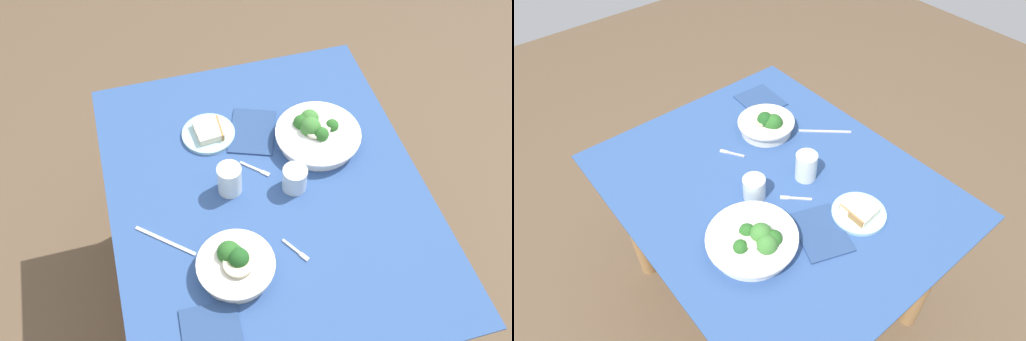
{
  "view_description": "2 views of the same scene",
  "coord_description": "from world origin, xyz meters",
  "views": [
    {
      "loc": [
        -0.94,
        0.3,
        2.11
      ],
      "look_at": [
        0.06,
        0.02,
        0.75
      ],
      "focal_mm": 40.0,
      "sensor_mm": 36.0,
      "label": 1
    },
    {
      "loc": [
        0.77,
        -0.65,
        1.79
      ],
      "look_at": [
        -0.03,
        0.01,
        0.75
      ],
      "focal_mm": 30.8,
      "sensor_mm": 36.0,
      "label": 2
    }
  ],
  "objects": [
    {
      "name": "napkin_folded_lower",
      "position": [
        -0.39,
        0.26,
        0.72
      ],
      "size": [
        0.19,
        0.16,
        0.01
      ],
      "primitive_type": "cube",
      "rotation": [
        0.0,
        0.0,
        -0.05
      ],
      "color": "navy",
      "rests_on": "dining_table"
    },
    {
      "name": "broccoli_bowl_far",
      "position": [
        -0.23,
        0.16,
        0.75
      ],
      "size": [
        0.21,
        0.21,
        0.09
      ],
      "color": "silver",
      "rests_on": "dining_table"
    },
    {
      "name": "fork_by_near_bowl",
      "position": [
        0.09,
        0.01,
        0.72
      ],
      "size": [
        0.08,
        0.08,
        0.0
      ],
      "rotation": [
        0.0,
        0.0,
        3.94
      ],
      "color": "#B7B7BC",
      "rests_on": "dining_table"
    },
    {
      "name": "dining_table",
      "position": [
        0.0,
        0.0,
        0.59
      ],
      "size": [
        1.14,
        0.94,
        0.71
      ],
      "color": "#2D4C84",
      "rests_on": "ground_plane"
    },
    {
      "name": "broccoli_bowl_near",
      "position": [
        0.16,
        -0.21,
        0.75
      ],
      "size": [
        0.27,
        0.27,
        0.09
      ],
      "color": "white",
      "rests_on": "dining_table"
    },
    {
      "name": "fork_by_far_bowl",
      "position": [
        -0.21,
        -0.02,
        0.72
      ],
      "size": [
        0.09,
        0.06,
        0.0
      ],
      "rotation": [
        0.0,
        0.0,
        3.69
      ],
      "color": "#B7B7BC",
      "rests_on": "dining_table"
    },
    {
      "name": "water_glass_side",
      "position": [
        0.04,
        0.11,
        0.76
      ],
      "size": [
        0.07,
        0.07,
        0.1
      ],
      "primitive_type": "cylinder",
      "color": "silver",
      "rests_on": "dining_table"
    },
    {
      "name": "water_glass_center",
      "position": [
        0.0,
        -0.08,
        0.75
      ],
      "size": [
        0.07,
        0.07,
        0.08
      ],
      "primitive_type": "cylinder",
      "color": "silver",
      "rests_on": "dining_table"
    },
    {
      "name": "napkin_folded_upper",
      "position": [
        0.25,
        -0.02,
        0.72
      ],
      "size": [
        0.23,
        0.2,
        0.01
      ],
      "primitive_type": "cube",
      "rotation": [
        0.0,
        0.0,
        -0.36
      ],
      "color": "navy",
      "rests_on": "dining_table"
    },
    {
      "name": "bread_side_plate",
      "position": [
        0.27,
        0.12,
        0.73
      ],
      "size": [
        0.17,
        0.17,
        0.04
      ],
      "color": "#99C6D1",
      "rests_on": "dining_table"
    },
    {
      "name": "table_knife_left",
      "position": [
        -0.09,
        0.33,
        0.72
      ],
      "size": [
        0.14,
        0.15,
        0.0
      ],
      "primitive_type": "cube",
      "rotation": [
        0.0,
        0.0,
        3.98
      ],
      "color": "#B7B7BC",
      "rests_on": "dining_table"
    },
    {
      "name": "ground_plane",
      "position": [
        0.0,
        0.0,
        0.0
      ],
      "size": [
        6.0,
        6.0,
        0.0
      ],
      "primitive_type": "plane",
      "color": "brown"
    }
  ]
}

